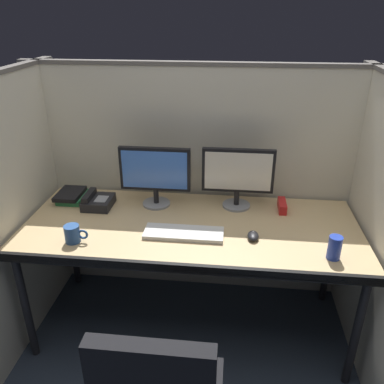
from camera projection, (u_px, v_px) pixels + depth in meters
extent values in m
plane|color=#2D3847|center=(185.00, 360.00, 2.29)|extent=(8.00, 8.00, 0.00)
cube|color=beige|center=(198.00, 186.00, 2.63)|extent=(2.20, 0.05, 1.55)
cube|color=#605B56|center=(199.00, 64.00, 2.29)|extent=(2.21, 0.06, 0.02)
cube|color=beige|center=(15.00, 218.00, 2.23)|extent=(0.05, 1.40, 1.55)
cube|color=beige|center=(379.00, 238.00, 2.04)|extent=(0.05, 1.40, 1.55)
cube|color=tan|center=(191.00, 227.00, 2.25)|extent=(1.90, 0.80, 0.04)
cube|color=black|center=(182.00, 268.00, 1.90)|extent=(1.90, 0.02, 0.05)
cylinder|color=black|center=(26.00, 307.00, 2.19)|extent=(0.04, 0.04, 0.70)
cylinder|color=black|center=(356.00, 333.00, 2.01)|extent=(0.04, 0.04, 0.70)
cylinder|color=black|center=(72.00, 241.00, 2.80)|extent=(0.04, 0.04, 0.70)
cylinder|color=black|center=(329.00, 257.00, 2.63)|extent=(0.04, 0.04, 0.70)
cylinder|color=gray|center=(156.00, 203.00, 2.46)|extent=(0.17, 0.17, 0.01)
cylinder|color=black|center=(156.00, 196.00, 2.44)|extent=(0.03, 0.03, 0.09)
cube|color=black|center=(155.00, 169.00, 2.36)|extent=(0.43, 0.03, 0.27)
cube|color=#3F72D8|center=(154.00, 170.00, 2.35)|extent=(0.39, 0.01, 0.23)
cylinder|color=gray|center=(236.00, 205.00, 2.44)|extent=(0.17, 0.17, 0.01)
cylinder|color=black|center=(237.00, 198.00, 2.42)|extent=(0.03, 0.03, 0.09)
cube|color=black|center=(238.00, 170.00, 2.34)|extent=(0.43, 0.03, 0.27)
cube|color=silver|center=(238.00, 172.00, 2.32)|extent=(0.39, 0.01, 0.23)
cube|color=silver|center=(184.00, 233.00, 2.13)|extent=(0.43, 0.15, 0.02)
ellipsoid|color=black|center=(253.00, 236.00, 2.09)|extent=(0.06, 0.10, 0.03)
cylinder|color=#59595B|center=(253.00, 232.00, 2.11)|extent=(0.01, 0.01, 0.01)
cylinder|color=#263FB2|center=(335.00, 248.00, 1.91)|extent=(0.07, 0.07, 0.12)
cube|color=red|center=(282.00, 206.00, 2.39)|extent=(0.04, 0.15, 0.06)
cylinder|color=#264C8C|center=(72.00, 234.00, 2.06)|extent=(0.08, 0.08, 0.09)
torus|color=#264C8C|center=(83.00, 234.00, 2.05)|extent=(0.06, 0.01, 0.06)
cube|color=#26723F|center=(73.00, 197.00, 2.52)|extent=(0.15, 0.21, 0.03)
cube|color=black|center=(70.00, 194.00, 2.50)|extent=(0.15, 0.21, 0.03)
cube|color=black|center=(98.00, 202.00, 2.43)|extent=(0.17, 0.19, 0.06)
cube|color=black|center=(89.00, 195.00, 2.41)|extent=(0.04, 0.17, 0.03)
cube|color=gray|center=(101.00, 199.00, 2.40)|extent=(0.07, 0.09, 0.00)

